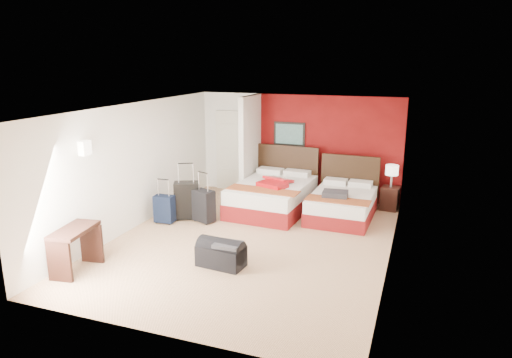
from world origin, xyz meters
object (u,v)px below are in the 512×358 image
at_px(bed_left, 272,197).
at_px(suitcase_navy, 164,210).
at_px(bed_right, 342,206).
at_px(nightstand, 390,198).
at_px(duffel_bag, 221,255).
at_px(red_suitcase_open, 275,182).
at_px(suitcase_black, 187,201).
at_px(desk, 76,250).
at_px(table_lamp, 392,176).
at_px(suitcase_charcoal, 204,207).

distance_m(bed_left, suitcase_navy, 2.41).
relative_size(bed_right, nightstand, 3.43).
bearing_deg(bed_right, duffel_bag, -113.77).
bearing_deg(suitcase_navy, red_suitcase_open, 32.50).
relative_size(bed_left, suitcase_black, 2.77).
bearing_deg(desk, suitcase_navy, 78.47).
bearing_deg(table_lamp, bed_right, -134.12).
bearing_deg(bed_right, suitcase_navy, -153.81).
distance_m(red_suitcase_open, suitcase_charcoal, 1.68).
bearing_deg(duffel_bag, table_lamp, 65.30).
xyz_separation_m(bed_right, suitcase_navy, (-3.42, -1.57, 0.01)).
height_order(table_lamp, suitcase_navy, table_lamp).
distance_m(bed_left, desk, 4.48).
distance_m(bed_left, bed_right, 1.55).
bearing_deg(desk, suitcase_charcoal, 64.18).
bearing_deg(suitcase_black, red_suitcase_open, 7.39).
relative_size(nightstand, suitcase_charcoal, 0.80).
bearing_deg(suitcase_black, duffel_bag, -73.92).
xyz_separation_m(bed_left, suitcase_charcoal, (-1.12, -1.19, 0.01)).
relative_size(bed_right, suitcase_navy, 3.25).
xyz_separation_m(suitcase_navy, duffel_bag, (1.96, -1.51, -0.08)).
bearing_deg(suitcase_charcoal, suitcase_black, -167.72).
height_order(suitcase_navy, desk, desk).
xyz_separation_m(nightstand, suitcase_charcoal, (-3.59, -2.20, 0.06)).
bearing_deg(desk, suitcase_black, 72.57).
height_order(red_suitcase_open, suitcase_black, suitcase_black).
bearing_deg(red_suitcase_open, duffel_bag, -69.83).
relative_size(table_lamp, desk, 0.57).
relative_size(bed_left, desk, 2.44).
bearing_deg(red_suitcase_open, nightstand, 45.06).
bearing_deg(duffel_bag, red_suitcase_open, 95.80).
distance_m(bed_right, suitcase_charcoal, 2.94).
bearing_deg(bed_left, suitcase_black, -140.10).
xyz_separation_m(red_suitcase_open, suitcase_charcoal, (-1.22, -1.09, -0.37)).
height_order(nightstand, duffel_bag, nightstand).
xyz_separation_m(bed_left, suitcase_navy, (-1.86, -1.52, -0.04)).
relative_size(bed_left, duffel_bag, 2.79).
bearing_deg(red_suitcase_open, suitcase_black, -127.64).
height_order(red_suitcase_open, suitcase_charcoal, red_suitcase_open).
distance_m(bed_right, nightstand, 1.33).
xyz_separation_m(suitcase_charcoal, desk, (-0.88, -2.81, 0.04)).
bearing_deg(duffel_bag, suitcase_navy, 148.28).
relative_size(bed_left, table_lamp, 4.27).
relative_size(bed_left, nightstand, 4.08).
xyz_separation_m(bed_right, desk, (-3.55, -4.06, 0.10)).
bearing_deg(bed_left, duffel_bag, -84.53).
height_order(red_suitcase_open, desk, red_suitcase_open).
bearing_deg(table_lamp, duffel_bag, -120.51).
relative_size(red_suitcase_open, table_lamp, 1.64).
xyz_separation_m(bed_right, suitcase_charcoal, (-2.67, -1.24, 0.06)).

